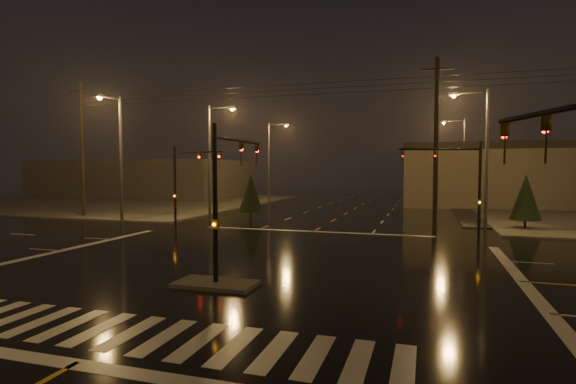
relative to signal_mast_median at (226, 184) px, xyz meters
name	(u,v)px	position (x,y,z in m)	size (l,w,h in m)	color
ground	(255,264)	(0.00, 3.07, -3.75)	(140.00, 140.00, 0.00)	black
sidewalk_nw	(123,202)	(-30.00, 33.07, -3.69)	(36.00, 36.00, 0.12)	#46443E
median_island	(216,284)	(0.00, -0.93, -3.68)	(3.00, 1.60, 0.15)	#46443E
crosswalk	(131,333)	(0.00, -5.93, -3.75)	(15.00, 2.60, 0.01)	beige
stop_bar_near	(74,364)	(0.00, -7.93, -3.75)	(16.00, 0.50, 0.01)	beige
stop_bar_far	(313,231)	(0.00, 14.07, -3.75)	(16.00, 0.50, 0.01)	beige
commercial_block	(145,178)	(-35.00, 45.07, -0.95)	(30.00, 18.00, 5.60)	#403C38
signal_mast_median	(226,184)	(0.00, 0.00, 0.00)	(0.25, 4.59, 6.00)	black
signal_mast_ne	(463,178)	(9.50, 13.21, 0.04)	(4.84, 1.86, 6.00)	black
signal_mast_nw	(184,176)	(-9.50, 13.21, 0.04)	(4.84, 1.86, 6.00)	black
streetlight_1	(212,152)	(-11.18, 21.07, 2.05)	(2.77, 0.32, 10.00)	#38383A
streetlight_2	(271,157)	(-11.18, 37.07, 2.05)	(2.77, 0.32, 10.00)	#38383A
streetlight_3	(482,148)	(11.18, 19.07, 2.05)	(2.77, 0.32, 10.00)	#38383A
streetlight_4	(462,156)	(11.18, 39.07, 2.05)	(2.77, 0.32, 10.00)	#38383A
streetlight_5	(118,150)	(-16.00, 14.26, 2.05)	(0.32, 2.77, 10.00)	#38383A
utility_pole_0	(82,148)	(-22.00, 17.07, 2.38)	(2.20, 0.32, 12.00)	black
utility_pole_1	(436,143)	(8.00, 17.07, 2.38)	(2.20, 0.32, 12.00)	black
conifer_0	(526,197)	(14.14, 19.46, -1.41)	(2.10, 2.10, 3.98)	black
conifer_3	(251,193)	(-6.71, 19.20, -1.47)	(2.03, 2.03, 3.87)	black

